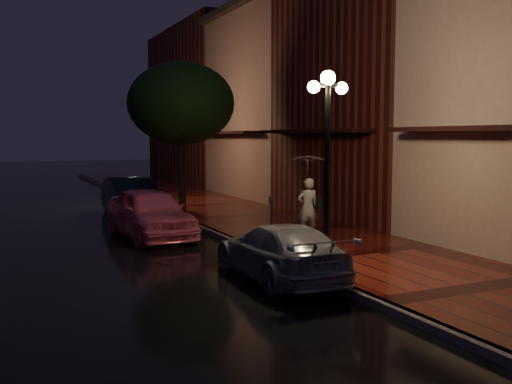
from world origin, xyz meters
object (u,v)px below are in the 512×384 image
street_tree (182,106)px  streetlamp_near (327,158)px  navy_car (132,197)px  woman_with_umbrella (308,183)px  pink_car (150,213)px  silver_car (279,251)px  parking_meter (271,213)px  streetlamp_far (155,147)px

street_tree → streetlamp_near: bearing=-91.3°
navy_car → woman_with_umbrella: size_ratio=1.91×
streetlamp_near → navy_car: 11.52m
streetlamp_near → pink_car: size_ratio=0.96×
silver_car → parking_meter: size_ratio=3.36×
street_tree → pink_car: (-2.50, -4.58, -3.48)m
streetlamp_near → parking_meter: 4.24m
woman_with_umbrella → parking_meter: bearing=9.3°
streetlamp_far → navy_car: 3.73m
silver_car → parking_meter: (1.60, 3.59, 0.30)m
pink_car → navy_car: 4.86m
woman_with_umbrella → parking_meter: (-1.15, 0.08, -0.84)m
streetlamp_near → woman_with_umbrella: size_ratio=1.79×
street_tree → navy_car: size_ratio=1.27×
silver_car → woman_with_umbrella: size_ratio=1.73×
streetlamp_far → street_tree: 3.44m
navy_car → streetlamp_near: bearing=-81.2°
streetlamp_near → navy_car: bearing=98.6°
streetlamp_near → parking_meter: size_ratio=3.49×
streetlamp_near → silver_car: streetlamp_near is taller
street_tree → parking_meter: bearing=-87.4°
streetlamp_near → parking_meter: (0.59, 3.84, -1.70)m
streetlamp_far → parking_meter: streetlamp_far is taller
pink_car → woman_with_umbrella: size_ratio=1.87×
street_tree → pink_car: 6.27m
street_tree → woman_with_umbrella: street_tree is taller
parking_meter → pink_car: bearing=140.7°
silver_car → parking_meter: bearing=-112.4°
streetlamp_far → woman_with_umbrella: size_ratio=1.79×
navy_car → woman_with_umbrella: 8.29m
street_tree → silver_car: (-1.28, -10.74, -3.64)m
parking_meter → street_tree: bearing=95.7°
streetlamp_near → navy_car: size_ratio=0.94×
parking_meter → streetlamp_far: bearing=96.3°
silver_car → streetlamp_far: bearing=-92.6°
streetlamp_near → streetlamp_far: size_ratio=1.00×
street_tree → silver_car: size_ratio=1.40×
streetlamp_near → woman_with_umbrella: (1.74, 3.76, -0.86)m
streetlamp_near → street_tree: size_ratio=0.74×
streetlamp_far → street_tree: (0.26, -3.01, 1.64)m
silver_car → navy_car: bearing=-84.8°
navy_car → silver_car: (0.68, -10.99, -0.15)m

